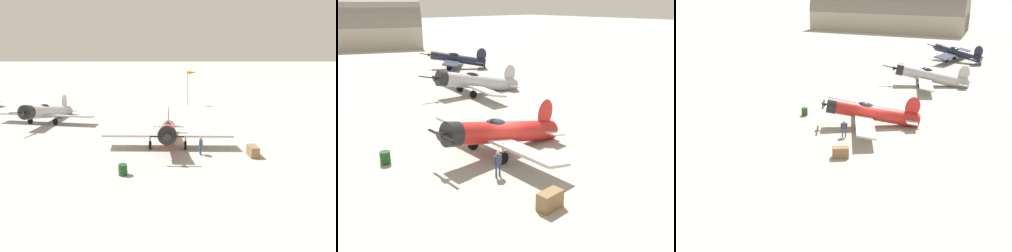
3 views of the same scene
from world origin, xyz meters
TOP-DOWN VIEW (x-y plane):
  - ground_plane at (0.00, 0.00)m, footprint 400.00×400.00m
  - airplane_foreground at (0.50, -0.01)m, footprint 10.00×12.02m
  - airplane_mid_apron at (-8.83, -15.21)m, footprint 11.67×12.48m
  - ground_crew_mechanic at (3.11, 2.83)m, footprint 0.63×0.27m
  - equipment_crate at (3.50, 7.31)m, footprint 1.40×0.80m
  - fuel_drum at (7.26, -3.38)m, footprint 0.69×0.69m
  - windsock_mast at (-20.84, 4.11)m, footprint 1.47×1.87m

SIDE VIEW (x-z plane):
  - ground_plane at x=0.00m, z-range 0.00..0.00m
  - fuel_drum at x=7.26m, z-range 0.00..0.82m
  - equipment_crate at x=3.50m, z-range 0.00..0.93m
  - ground_crew_mechanic at x=3.11m, z-range 0.17..1.79m
  - airplane_mid_apron at x=-8.83m, z-range -0.40..3.04m
  - airplane_foreground at x=0.50m, z-range -0.22..3.10m
  - windsock_mast at x=-20.84m, z-range 2.30..7.91m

